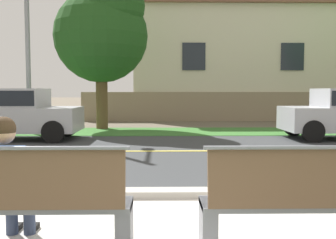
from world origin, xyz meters
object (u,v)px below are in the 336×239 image
(shade_tree_left, at_px, (104,29))
(streetlamp, at_px, (29,6))
(bench_left, at_px, (18,203))
(car_silver_far, at_px, (7,111))
(bench_right, at_px, (313,202))
(seated_person_blue, at_px, (9,176))

(shade_tree_left, bearing_deg, streetlamp, -152.43)
(bench_left, xyz_separation_m, car_silver_far, (-3.33, 8.42, 0.39))
(car_silver_far, xyz_separation_m, streetlamp, (0.08, 1.99, 3.51))
(streetlamp, distance_m, shade_tree_left, 2.76)
(car_silver_far, bearing_deg, shade_tree_left, 52.63)
(car_silver_far, relative_size, streetlamp, 0.56)
(bench_right, height_order, streetlamp, streetlamp)
(bench_left, bearing_deg, bench_right, 0.00)
(car_silver_far, bearing_deg, streetlamp, 87.73)
(bench_left, bearing_deg, car_silver_far, 111.58)
(seated_person_blue, bearing_deg, streetlamp, 106.90)
(bench_left, distance_m, streetlamp, 11.58)
(bench_right, bearing_deg, shade_tree_left, 107.00)
(car_silver_far, distance_m, shade_tree_left, 5.03)
(seated_person_blue, bearing_deg, bench_right, -3.48)
(bench_right, distance_m, streetlamp, 12.61)
(bench_right, height_order, shade_tree_left, shade_tree_left)
(seated_person_blue, bearing_deg, bench_left, -50.54)
(bench_left, distance_m, car_silver_far, 9.06)
(seated_person_blue, relative_size, car_silver_far, 0.29)
(seated_person_blue, distance_m, shade_tree_left, 11.92)
(seated_person_blue, bearing_deg, shade_tree_left, 93.56)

